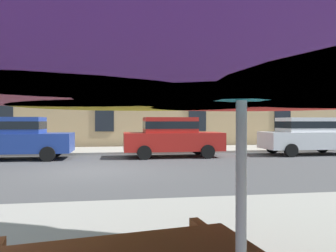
{
  "coord_description": "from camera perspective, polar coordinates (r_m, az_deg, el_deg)",
  "views": [
    {
      "loc": [
        0.74,
        -10.68,
        1.6
      ],
      "look_at": [
        2.92,
        3.2,
        1.4
      ],
      "focal_mm": 34.77,
      "sensor_mm": 36.0,
      "label": 1
    }
  ],
  "objects": [
    {
      "name": "apartment_building",
      "position": [
        26.9,
        -10.61,
        18.11
      ],
      "size": [
        39.69,
        12.08,
        19.2
      ],
      "color": "tan",
      "rests_on": "ground"
    },
    {
      "name": "ground_plane",
      "position": [
        10.83,
        -12.85,
        -7.71
      ],
      "size": [
        120.0,
        120.0,
        0.0
      ],
      "primitive_type": "plane",
      "color": "#424244"
    },
    {
      "name": "sedan_blue",
      "position": [
        14.99,
        -25.02,
        -1.75
      ],
      "size": [
        4.4,
        1.98,
        1.78
      ],
      "color": "navy",
      "rests_on": "ground"
    },
    {
      "name": "sedan_red",
      "position": [
        14.6,
        0.68,
        -1.73
      ],
      "size": [
        4.4,
        1.98,
        1.78
      ],
      "color": "#B21E19",
      "rests_on": "ground"
    },
    {
      "name": "sidewalk_far",
      "position": [
        17.57,
        -11.32,
        -4.23
      ],
      "size": [
        56.0,
        3.6,
        0.12
      ],
      "primitive_type": "cube",
      "color": "#9E998E",
      "rests_on": "ground"
    },
    {
      "name": "patio_umbrella",
      "position": [
        1.85,
        12.78,
        12.17
      ],
      "size": [
        3.99,
        3.71,
        2.29
      ],
      "color": "silver",
      "rests_on": "ground"
    },
    {
      "name": "sedan_white",
      "position": [
        16.98,
        23.15,
        -1.44
      ],
      "size": [
        4.4,
        1.98,
        1.78
      ],
      "color": "silver",
      "rests_on": "ground"
    }
  ]
}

